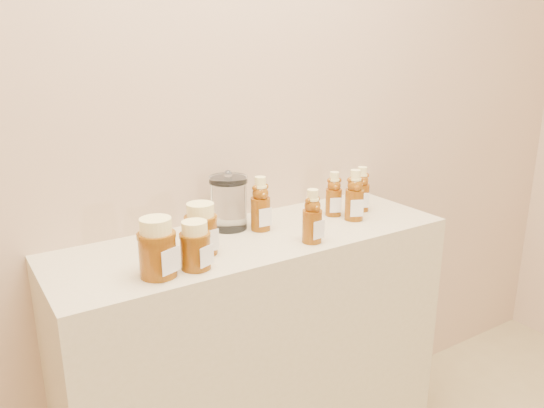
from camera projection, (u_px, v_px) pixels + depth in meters
wall_back at (220, 77)px, 1.60m from camera, size 3.50×0.02×2.70m
display_table at (257, 368)px, 1.70m from camera, size 1.20×0.40×0.90m
bear_bottle_back_left at (260, 200)px, 1.59m from camera, size 0.07×0.07×0.19m
bear_bottle_back_mid at (334, 191)px, 1.73m from camera, size 0.07×0.07×0.17m
bear_bottle_back_right at (362, 186)px, 1.78m from camera, size 0.08×0.08×0.17m
bear_bottle_front_left at (312, 213)px, 1.49m from camera, size 0.07×0.07×0.18m
bear_bottle_front_right at (355, 192)px, 1.69m from camera, size 0.08×0.08×0.19m
honey_jar_left at (195, 245)px, 1.32m from camera, size 0.10×0.10×0.12m
honey_jar_back at (201, 229)px, 1.42m from camera, size 0.10×0.10×0.14m
honey_jar_front at (157, 247)px, 1.28m from camera, size 0.12×0.12×0.15m
glass_canister at (229, 200)px, 1.61m from camera, size 0.13×0.13×0.18m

